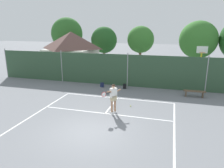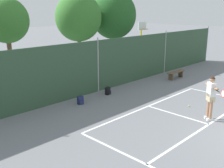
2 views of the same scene
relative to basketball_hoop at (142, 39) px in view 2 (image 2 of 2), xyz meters
name	(u,v)px [view 2 (image 2 of 2)]	position (x,y,z in m)	size (l,w,h in m)	color
chainlink_fence	(98,66)	(-6.18, -1.89, -0.88)	(26.09, 0.09, 3.00)	#2D4C33
basketball_hoop	(142,39)	(0.00, 0.00, 0.00)	(0.90, 0.67, 3.55)	yellow
treeline_backdrop	(34,17)	(-4.21, 7.83, 1.50)	(26.96, 4.48, 6.50)	brown
tennis_player	(211,94)	(-5.73, -8.19, -1.20)	(0.89, 1.20, 1.85)	silver
tennis_ball	(189,106)	(-4.91, -6.80, -2.28)	(0.07, 0.07, 0.07)	#CCE033
backpack_navy	(80,100)	(-8.25, -2.85, -2.12)	(0.31, 0.28, 0.46)	navy
backpack_black	(108,91)	(-6.24, -2.71, -2.12)	(0.31, 0.28, 0.46)	black
courtside_bench	(176,73)	(-0.64, -3.47, -1.95)	(1.60, 0.36, 0.48)	brown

